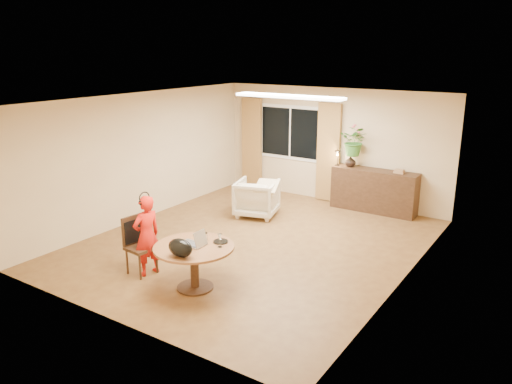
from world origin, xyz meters
TOP-DOWN VIEW (x-y plane):
  - floor at (0.00, 0.00)m, footprint 6.50×6.50m
  - ceiling at (0.00, 0.00)m, footprint 6.50×6.50m
  - wall_back at (0.00, 3.25)m, footprint 5.50×0.00m
  - wall_left at (-2.75, 0.00)m, footprint 0.00×6.50m
  - wall_right at (2.75, 0.00)m, footprint 0.00×6.50m
  - window at (-1.10, 3.23)m, footprint 1.70×0.03m
  - curtain_left at (-2.15, 3.15)m, footprint 0.55×0.08m
  - curtain_right at (-0.05, 3.15)m, footprint 0.55×0.08m
  - ceiling_panel at (0.00, 1.20)m, footprint 2.20×0.35m
  - dining_table at (0.25, -1.95)m, footprint 1.18×1.18m
  - dining_chair at (-0.78, -2.02)m, footprint 0.48×0.45m
  - child at (-0.69, -1.97)m, footprint 0.52×0.39m
  - laptop at (0.18, -1.92)m, footprint 0.38×0.26m
  - tumbler at (0.25, -1.69)m, footprint 0.09×0.09m
  - wine_glass at (0.59, -1.78)m, footprint 0.09×0.09m
  - pot_lid at (0.48, -1.62)m, footprint 0.25×0.25m
  - handbag at (0.34, -2.35)m, footprint 0.42×0.28m
  - armchair at (-0.82, 1.36)m, footprint 1.04×1.05m
  - throw at (-0.54, 1.30)m, footprint 0.60×0.66m
  - sideboard at (1.14, 3.01)m, footprint 1.85×0.45m
  - vase at (0.56, 3.01)m, footprint 0.24×0.24m
  - bouquet at (0.63, 3.01)m, footprint 0.61×0.53m
  - book_stack at (1.66, 3.01)m, footprint 0.21×0.16m
  - desk_lamp at (0.27, 2.96)m, footprint 0.15×0.15m

SIDE VIEW (x-z plane):
  - floor at x=0.00m, z-range 0.00..0.00m
  - armchair at x=-0.82m, z-range 0.00..0.78m
  - dining_chair at x=-0.78m, z-range 0.00..0.92m
  - sideboard at x=1.14m, z-range 0.00..0.92m
  - dining_table at x=0.25m, z-range 0.19..0.86m
  - child at x=-0.69m, z-range 0.00..1.29m
  - pot_lid at x=0.48m, z-range 0.67..0.71m
  - tumbler at x=0.25m, z-range 0.67..0.79m
  - wine_glass at x=0.59m, z-range 0.67..0.88m
  - throw at x=-0.54m, z-range 0.78..0.81m
  - laptop at x=0.18m, z-range 0.67..0.92m
  - handbag at x=0.34m, z-range 0.67..0.93m
  - book_stack at x=1.66m, z-range 0.92..1.01m
  - vase at x=0.56m, z-range 0.92..1.17m
  - desk_lamp at x=0.27m, z-range 0.92..1.27m
  - curtain_left at x=-2.15m, z-range 0.02..2.27m
  - curtain_right at x=-0.05m, z-range 0.02..2.27m
  - wall_back at x=0.00m, z-range -1.45..4.05m
  - wall_left at x=-2.75m, z-range -1.95..4.55m
  - wall_right at x=2.75m, z-range -1.95..4.55m
  - window at x=-1.10m, z-range 0.85..2.15m
  - bouquet at x=0.63m, z-range 1.17..1.83m
  - ceiling_panel at x=0.00m, z-range 2.54..2.59m
  - ceiling at x=0.00m, z-range 2.60..2.60m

